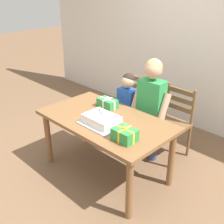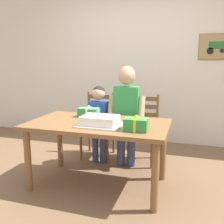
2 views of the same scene
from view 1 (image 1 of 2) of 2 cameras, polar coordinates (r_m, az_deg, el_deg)
name	(u,v)px [view 1 (image 1 of 2)]	position (r m, az deg, el deg)	size (l,w,h in m)	color
ground_plane	(106,172)	(3.50, -1.18, -11.97)	(20.00, 20.00, 0.00)	brown
back_wall	(197,42)	(4.33, 16.74, 13.42)	(6.40, 0.11, 2.60)	silver
dining_table	(106,126)	(3.16, -1.29, -2.89)	(1.49, 0.85, 0.72)	brown
birthday_cake	(101,120)	(2.98, -2.14, -1.62)	(0.44, 0.34, 0.19)	silver
gift_box_red_large	(125,135)	(2.69, 2.57, -4.57)	(0.23, 0.17, 0.15)	#2D8E42
gift_box_beside_cake	(107,103)	(3.37, -0.93, 1.80)	(0.24, 0.15, 0.14)	#2D8E42
chair_left	(134,108)	(3.98, 4.39, 0.76)	(0.45, 0.45, 0.92)	brown
chair_right	(172,123)	(3.65, 11.91, -2.14)	(0.43, 0.43, 0.92)	brown
child_older	(151,101)	(3.40, 7.91, 2.22)	(0.49, 0.28, 1.31)	#38426B
child_younger	(127,104)	(3.68, 3.10, 1.63)	(0.38, 0.22, 1.05)	#38426B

